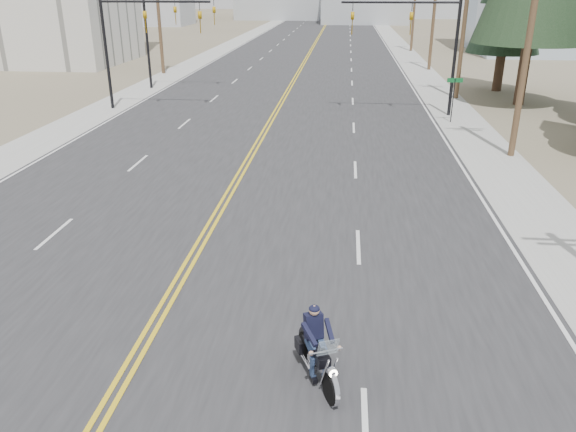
{
  "coord_description": "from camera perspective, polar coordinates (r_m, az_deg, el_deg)",
  "views": [
    {
      "loc": [
        4.38,
        -4.09,
        7.64
      ],
      "look_at": [
        2.93,
        10.49,
        1.6
      ],
      "focal_mm": 35.0,
      "sensor_mm": 36.0,
      "label": 1
    }
  ],
  "objects": [
    {
      "name": "road",
      "position": [
        74.61,
        2.39,
        16.51
      ],
      "size": [
        20.0,
        200.0,
        0.01
      ],
      "primitive_type": "cube",
      "color": "#303033",
      "rests_on": "ground"
    },
    {
      "name": "sidewalk_left",
      "position": [
        76.15,
        -6.66,
        16.51
      ],
      "size": [
        3.0,
        200.0,
        0.01
      ],
      "primitive_type": "cube",
      "color": "#A5A5A0",
      "rests_on": "ground"
    },
    {
      "name": "sidewalk_right",
      "position": [
        74.82,
        11.58,
        16.12
      ],
      "size": [
        3.0,
        200.0,
        0.01
      ],
      "primitive_type": "cube",
      "color": "#A5A5A0",
      "rests_on": "ground"
    },
    {
      "name": "traffic_mast_left",
      "position": [
        38.57,
        -15.32,
        17.65
      ],
      "size": [
        7.1,
        0.26,
        7.0
      ],
      "color": "black",
      "rests_on": "ground"
    },
    {
      "name": "traffic_mast_right",
      "position": [
        36.48,
        13.55,
        17.58
      ],
      "size": [
        7.1,
        0.26,
        7.0
      ],
      "color": "black",
      "rests_on": "ground"
    },
    {
      "name": "traffic_mast_far",
      "position": [
        46.25,
        -12.18,
        18.51
      ],
      "size": [
        6.1,
        0.26,
        7.0
      ],
      "color": "black",
      "rests_on": "ground"
    },
    {
      "name": "street_sign",
      "position": [
        35.17,
        16.49,
        11.96
      ],
      "size": [
        0.9,
        0.06,
        2.62
      ],
      "color": "black",
      "rests_on": "ground"
    },
    {
      "name": "utility_pole_b",
      "position": [
        28.33,
        23.46,
        17.33
      ],
      "size": [
        2.2,
        0.3,
        11.5
      ],
      "color": "brown",
      "rests_on": "ground"
    },
    {
      "name": "utility_pole_c",
      "position": [
        42.91,
        17.57,
        18.89
      ],
      "size": [
        2.2,
        0.3,
        11.0
      ],
      "color": "brown",
      "rests_on": "ground"
    },
    {
      "name": "utility_pole_d",
      "position": [
        57.69,
        14.69,
        20.09
      ],
      "size": [
        2.2,
        0.3,
        11.5
      ],
      "color": "brown",
      "rests_on": "ground"
    },
    {
      "name": "utility_pole_e",
      "position": [
        74.56,
        12.75,
        20.43
      ],
      "size": [
        2.2,
        0.3,
        11.0
      ],
      "color": "brown",
      "rests_on": "ground"
    },
    {
      "name": "utility_pole_left",
      "position": [
        54.79,
        -13.03,
        19.61
      ],
      "size": [
        2.2,
        0.3,
        10.5
      ],
      "color": "brown",
      "rests_on": "ground"
    },
    {
      "name": "motorcyclist",
      "position": [
        11.76,
        3.09,
        -13.12
      ],
      "size": [
        1.62,
        2.25,
        1.62
      ],
      "primitive_type": null,
      "rotation": [
        0.0,
        0.0,
        3.54
      ],
      "color": "black",
      "rests_on": "ground"
    }
  ]
}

